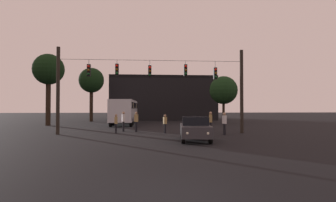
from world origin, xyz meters
TOP-DOWN VIEW (x-y plane):
  - ground_plane at (0.00, 24.50)m, footprint 168.00×168.00m
  - overhead_signal_span at (-0.01, 15.87)m, footprint 15.08×0.44m
  - city_bus at (-3.10, 28.48)m, footprint 2.83×11.07m
  - car_near_right at (2.59, 10.97)m, footprint 2.27×4.48m
  - pedestrian_crossing_left at (4.88, 16.30)m, footprint 0.30×0.40m
  - pedestrian_crossing_center at (-1.34, 17.77)m, footprint 0.35×0.42m
  - pedestrian_crossing_right at (5.53, 14.52)m, footprint 0.26×0.37m
  - pedestrian_near_bus at (-2.95, 16.53)m, footprint 0.26×0.37m
  - pedestrian_trailing at (1.05, 16.22)m, footprint 0.31×0.40m
  - pedestrian_far_side at (-2.48, 18.18)m, footprint 0.34×0.42m
  - corner_building at (2.53, 44.56)m, footprint 17.57×13.41m
  - tree_left_silhouette at (10.07, 30.51)m, footprint 3.81×3.81m
  - tree_behind_building at (-8.68, 36.44)m, footprint 3.78×3.78m
  - tree_right_far at (-11.88, 27.08)m, footprint 3.61×3.61m

SIDE VIEW (x-z plane):
  - ground_plane at x=0.00m, z-range 0.00..0.00m
  - car_near_right at x=2.59m, z-range 0.04..1.56m
  - pedestrian_trailing at x=1.05m, z-range 0.09..1.63m
  - pedestrian_near_bus at x=-2.95m, z-range 0.09..1.65m
  - pedestrian_crossing_right at x=5.53m, z-range 0.12..1.84m
  - pedestrian_crossing_center at x=-1.34m, z-range 0.12..1.87m
  - pedestrian_far_side at x=-2.48m, z-range 0.12..1.88m
  - pedestrian_crossing_left at x=4.88m, z-range 0.12..1.89m
  - city_bus at x=-3.10m, z-range 0.37..3.37m
  - corner_building at x=2.53m, z-range 0.00..7.37m
  - overhead_signal_span at x=-0.01m, z-range 0.53..7.42m
  - tree_left_silhouette at x=10.07m, z-range 1.27..7.65m
  - tree_behind_building at x=-8.68m, z-range 2.09..10.23m
  - tree_right_far at x=-11.88m, z-range 2.26..10.67m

